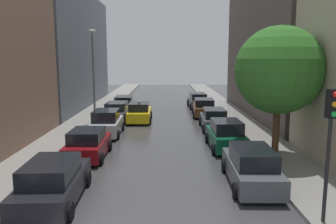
{
  "coord_description": "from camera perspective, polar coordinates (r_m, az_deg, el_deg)",
  "views": [
    {
      "loc": [
        0.36,
        -7.64,
        5.4
      ],
      "look_at": [
        0.52,
        21.83,
        0.64
      ],
      "focal_mm": 36.26,
      "sensor_mm": 36.0,
      "label": 1
    }
  ],
  "objects": [
    {
      "name": "ground_plane",
      "position": [
        32.1,
        -0.95,
        -0.55
      ],
      "size": [
        28.0,
        72.0,
        0.04
      ],
      "primitive_type": "cube",
      "color": "#3C3C3F"
    },
    {
      "name": "sidewalk_left",
      "position": [
        32.81,
        -12.37,
        -0.38
      ],
      "size": [
        3.0,
        72.0,
        0.15
      ],
      "primitive_type": "cube",
      "color": "gray",
      "rests_on": "ground"
    },
    {
      "name": "sidewalk_right",
      "position": [
        32.66,
        10.53,
        -0.37
      ],
      "size": [
        3.0,
        72.0,
        0.15
      ],
      "primitive_type": "cube",
      "color": "gray",
      "rests_on": "ground"
    },
    {
      "name": "building_left_mid",
      "position": [
        39.34,
        -17.36,
        9.91
      ],
      "size": [
        6.0,
        21.98,
        12.38
      ],
      "primitive_type": "cube",
      "color": "slate",
      "rests_on": "ground"
    },
    {
      "name": "building_right_mid",
      "position": [
        33.55,
        18.5,
        10.43
      ],
      "size": [
        6.0,
        20.98,
        12.81
      ],
      "primitive_type": "cube",
      "color": "#564C47",
      "rests_on": "ground"
    },
    {
      "name": "parked_car_left_nearest",
      "position": [
        13.64,
        -18.78,
        -11.16
      ],
      "size": [
        2.26,
        4.82,
        1.65
      ],
      "rotation": [
        0.0,
        0.0,
        1.61
      ],
      "color": "black",
      "rests_on": "ground"
    },
    {
      "name": "parked_car_left_second",
      "position": [
        18.96,
        -13.35,
        -5.31
      ],
      "size": [
        2.11,
        4.03,
        1.58
      ],
      "rotation": [
        0.0,
        0.0,
        1.57
      ],
      "color": "maroon",
      "rests_on": "ground"
    },
    {
      "name": "parked_car_left_third",
      "position": [
        24.12,
        -10.28,
        -1.9
      ],
      "size": [
        2.12,
        4.25,
        1.79
      ],
      "rotation": [
        0.0,
        0.0,
        1.58
      ],
      "color": "#B2B7BF",
      "rests_on": "ground"
    },
    {
      "name": "parked_car_left_fourth",
      "position": [
        29.25,
        -8.54,
        -0.03
      ],
      "size": [
        2.17,
        4.54,
        1.65
      ],
      "rotation": [
        0.0,
        0.0,
        1.54
      ],
      "color": "#474C51",
      "rests_on": "ground"
    },
    {
      "name": "parked_car_left_fifth",
      "position": [
        34.51,
        -7.38,
        1.33
      ],
      "size": [
        2.17,
        4.83,
        1.56
      ],
      "rotation": [
        0.0,
        0.0,
        1.6
      ],
      "color": "#474C51",
      "rests_on": "ground"
    },
    {
      "name": "parked_car_right_nearest",
      "position": [
        15.06,
        13.85,
        -9.0
      ],
      "size": [
        2.11,
        4.74,
        1.65
      ],
      "rotation": [
        0.0,
        0.0,
        1.55
      ],
      "color": "#474C51",
      "rests_on": "ground"
    },
    {
      "name": "parked_car_right_second",
      "position": [
        20.52,
        9.71,
        -3.91
      ],
      "size": [
        2.11,
        4.19,
        1.73
      ],
      "rotation": [
        0.0,
        0.0,
        1.59
      ],
      "color": "#0C4C2D",
      "rests_on": "ground"
    },
    {
      "name": "parked_car_right_third",
      "position": [
        25.98,
        7.72,
        -1.24
      ],
      "size": [
        2.03,
        4.39,
        1.58
      ],
      "rotation": [
        0.0,
        0.0,
        1.56
      ],
      "color": "#474C51",
      "rests_on": "ground"
    },
    {
      "name": "parked_car_right_fourth",
      "position": [
        31.74,
        6.04,
        0.72
      ],
      "size": [
        2.27,
        4.58,
        1.62
      ],
      "rotation": [
        0.0,
        0.0,
        1.53
      ],
      "color": "brown",
      "rests_on": "ground"
    },
    {
      "name": "parked_car_right_fifth",
      "position": [
        37.09,
        5.03,
        1.93
      ],
      "size": [
        2.14,
        4.78,
        1.58
      ],
      "rotation": [
        0.0,
        0.0,
        1.61
      ],
      "color": "#474C51",
      "rests_on": "ground"
    },
    {
      "name": "taxi_midroad",
      "position": [
        28.98,
        -4.83,
        -0.07
      ],
      "size": [
        2.11,
        4.52,
        1.81
      ],
      "rotation": [
        0.0,
        0.0,
        1.58
      ],
      "color": "yellow",
      "rests_on": "ground"
    },
    {
      "name": "street_tree_right",
      "position": [
        18.51,
        18.15,
        6.66
      ],
      "size": [
        4.56,
        4.56,
        6.88
      ],
      "color": "#513823",
      "rests_on": "sidewalk_right"
    },
    {
      "name": "traffic_light_right_corner",
      "position": [
        11.63,
        25.66,
        -2.22
      ],
      "size": [
        0.3,
        0.42,
        4.3
      ],
      "color": "black",
      "rests_on": "sidewalk_right"
    },
    {
      "name": "lamp_post_left",
      "position": [
        28.31,
        -12.45,
        6.96
      ],
      "size": [
        0.6,
        0.28,
        7.45
      ],
      "color": "#595B60",
      "rests_on": "sidewalk_left"
    }
  ]
}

